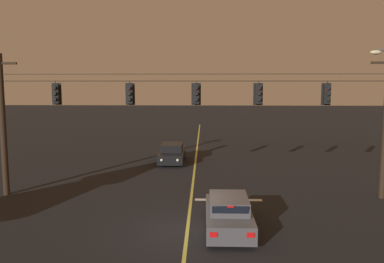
# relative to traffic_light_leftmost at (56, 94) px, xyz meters

# --- Properties ---
(ground_plane) EXTENTS (180.00, 180.00, 0.00)m
(ground_plane) POSITION_rel_traffic_light_leftmost_xyz_m (6.96, -4.92, -5.33)
(ground_plane) COLOR black
(lane_centre_stripe) EXTENTS (0.14, 60.00, 0.01)m
(lane_centre_stripe) POSITION_rel_traffic_light_leftmost_xyz_m (6.96, 6.02, -5.33)
(lane_centre_stripe) COLOR #D1C64C
(lane_centre_stripe) RESTS_ON ground
(stop_bar_paint) EXTENTS (3.40, 0.36, 0.01)m
(stop_bar_paint) POSITION_rel_traffic_light_leftmost_xyz_m (8.86, -0.58, -5.33)
(stop_bar_paint) COLOR silver
(stop_bar_paint) RESTS_ON ground
(signal_span_assembly) EXTENTS (21.44, 0.32, 7.39)m
(signal_span_assembly) POSITION_rel_traffic_light_leftmost_xyz_m (6.96, 0.02, -1.48)
(signal_span_assembly) COLOR #2D2116
(signal_span_assembly) RESTS_ON ground
(traffic_light_leftmost) EXTENTS (0.48, 0.41, 1.22)m
(traffic_light_leftmost) POSITION_rel_traffic_light_leftmost_xyz_m (0.00, 0.00, 0.00)
(traffic_light_leftmost) COLOR black
(traffic_light_left_inner) EXTENTS (0.48, 0.41, 1.22)m
(traffic_light_left_inner) POSITION_rel_traffic_light_leftmost_xyz_m (3.81, 0.00, 0.00)
(traffic_light_left_inner) COLOR black
(traffic_light_centre) EXTENTS (0.48, 0.41, 1.22)m
(traffic_light_centre) POSITION_rel_traffic_light_leftmost_xyz_m (7.20, 0.00, 0.00)
(traffic_light_centre) COLOR black
(traffic_light_right_inner) EXTENTS (0.48, 0.41, 1.22)m
(traffic_light_right_inner) POSITION_rel_traffic_light_leftmost_xyz_m (10.35, 0.00, 0.00)
(traffic_light_right_inner) COLOR black
(traffic_light_rightmost) EXTENTS (0.48, 0.41, 1.22)m
(traffic_light_rightmost) POSITION_rel_traffic_light_leftmost_xyz_m (13.77, 0.00, 0.00)
(traffic_light_rightmost) COLOR black
(car_waiting_near_lane) EXTENTS (1.80, 4.33, 1.39)m
(car_waiting_near_lane) POSITION_rel_traffic_light_leftmost_xyz_m (8.61, -4.64, -4.68)
(car_waiting_near_lane) COLOR #4C4C51
(car_waiting_near_lane) RESTS_ON ground
(car_oncoming_lead) EXTENTS (1.80, 4.42, 1.39)m
(car_oncoming_lead) POSITION_rel_traffic_light_leftmost_xyz_m (5.22, 9.01, -4.68)
(car_oncoming_lead) COLOR black
(car_oncoming_lead) RESTS_ON ground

